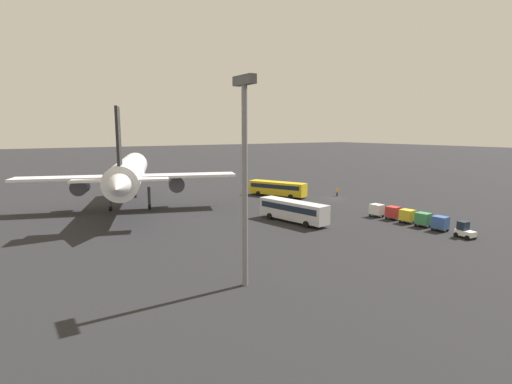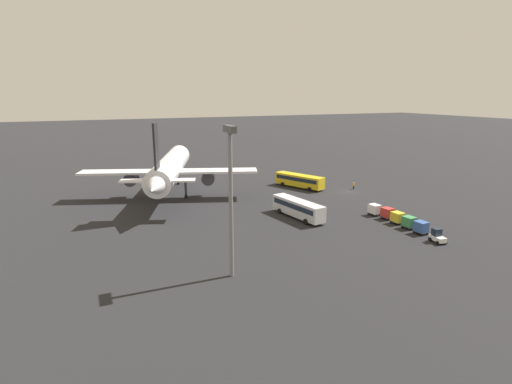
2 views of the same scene
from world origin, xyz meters
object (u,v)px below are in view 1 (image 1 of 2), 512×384
Objects in this scene: cargo_cart_yellow at (407,215)px; cargo_cart_white at (377,210)px; cargo_cart_green at (423,219)px; baggage_tug at (465,231)px; cargo_cart_blue at (440,223)px; worker_person at (337,192)px; airplane at (129,173)px; shuttle_bus_far at (293,210)px; cargo_cart_red at (393,212)px; shuttle_bus_near at (277,188)px.

cargo_cart_yellow is 1.00× the size of cargo_cart_white.
baggage_tug is at bearing 173.81° from cargo_cart_green.
cargo_cart_green is at bearing -178.46° from cargo_cart_white.
baggage_tug is at bearing 171.69° from cargo_cart_blue.
cargo_cart_green is (-26.78, 9.13, 0.32)m from worker_person.
shuttle_bus_far is at bearing -123.77° from airplane.
cargo_cart_green is at bearing 177.91° from cargo_cart_yellow.
cargo_cart_yellow is 1.00× the size of cargo_cart_red.
baggage_tug is at bearing 175.02° from cargo_cart_yellow.
worker_person is (33.33, -9.84, -0.07)m from baggage_tug.
cargo_cart_blue is 2.76m from cargo_cart_green.
cargo_cart_blue is 8.29m from cargo_cart_red.
cargo_cart_blue is 1.00× the size of cargo_cart_white.
cargo_cart_white is at bearing 11.63° from cargo_cart_red.
cargo_cart_red and cargo_cart_white have the same top height.
cargo_cart_red is (-21.26, 8.79, 0.32)m from worker_person.
baggage_tug reaches higher than cargo_cart_blue.
airplane is 45.06m from cargo_cart_red.
shuttle_bus_near reaches higher than cargo_cart_green.
worker_person is at bearing -22.45° from cargo_cart_red.
shuttle_bus_far reaches higher than worker_person.
baggage_tug reaches higher than cargo_cart_green.
shuttle_bus_far reaches higher than shuttle_bus_near.
shuttle_bus_far is 17.20m from cargo_cart_yellow.
worker_person is at bearing -20.60° from cargo_cart_yellow.
worker_person is at bearing -18.83° from cargo_cart_green.
cargo_cart_yellow and cargo_cart_white have the same top height.
shuttle_bus_far is 5.83× the size of cargo_cart_green.
cargo_cart_white is (-25.12, -1.54, -0.70)m from shuttle_bus_near.
shuttle_bus_near is 5.98× the size of cargo_cart_red.
cargo_cart_yellow is (5.52, -0.26, 0.00)m from cargo_cart_blue.
cargo_cart_red is at bearing 157.55° from worker_person.
cargo_cart_red reaches higher than worker_person.
worker_person is 30.97m from cargo_cart_blue.
shuttle_bus_near is 36.20m from cargo_cart_blue.
airplane is at bearing 44.50° from baggage_tug.
cargo_cart_white is (-4.44, -13.67, -0.75)m from shuttle_bus_far.
cargo_cart_blue is 5.52m from cargo_cart_yellow.
cargo_cart_yellow is (-34.01, -31.79, -5.24)m from airplane.
baggage_tug is 1.48× the size of worker_person.
shuttle_bus_near is at bearing -39.84° from shuttle_bus_far.
shuttle_bus_far is at bearing 63.17° from cargo_cart_red.
shuttle_bus_far reaches higher than cargo_cart_white.
cargo_cart_yellow is 2.77m from cargo_cart_red.
airplane is at bearing 27.05° from shuttle_bus_far.
airplane is 16.54× the size of baggage_tug.
cargo_cart_blue and cargo_cart_green have the same top height.
cargo_cart_green is (2.76, -0.16, 0.00)m from cargo_cart_blue.
cargo_cart_red is (-27.88, -2.11, -0.70)m from shuttle_bus_near.
worker_person is 25.67m from cargo_cart_yellow.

